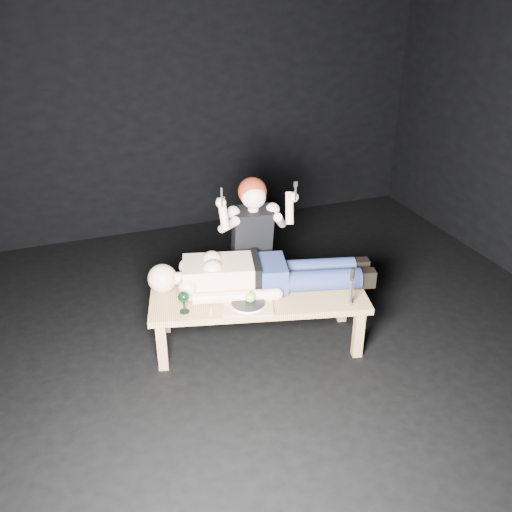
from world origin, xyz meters
name	(u,v)px	position (x,y,z in m)	size (l,w,h in m)	color
ground	(286,341)	(0.00, 0.00, 0.00)	(5.00, 5.00, 0.00)	black
back_wall	(197,91)	(0.00, 2.50, 1.50)	(5.00, 5.00, 0.00)	black
table	(258,318)	(-0.22, 0.07, 0.23)	(1.63, 0.61, 0.45)	tan
lying_man	(264,270)	(-0.14, 0.16, 0.59)	(1.77, 0.54, 0.29)	#D7A986
kneeling_woman	(250,243)	(-0.10, 0.57, 0.63)	(0.68, 0.76, 1.27)	black
serving_tray	(248,306)	(-0.35, -0.09, 0.46)	(0.36, 0.26, 0.02)	tan
plate	(248,304)	(-0.35, -0.09, 0.48)	(0.24, 0.24, 0.02)	white
apple	(250,297)	(-0.33, -0.08, 0.53)	(0.08, 0.08, 0.08)	#57AD33
goblet	(184,302)	(-0.80, 0.01, 0.53)	(0.08, 0.08, 0.17)	black
fork_flat	(211,309)	(-0.61, -0.02, 0.45)	(0.02, 0.17, 0.01)	#B2B2B7
knife_flat	(267,306)	(-0.22, -0.12, 0.45)	(0.02, 0.17, 0.01)	#B2B2B7
spoon_flat	(258,302)	(-0.26, -0.04, 0.45)	(0.02, 0.17, 0.01)	#B2B2B7
carving_knife	(351,287)	(0.36, -0.32, 0.61)	(0.04, 0.04, 0.31)	#B2B2B7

